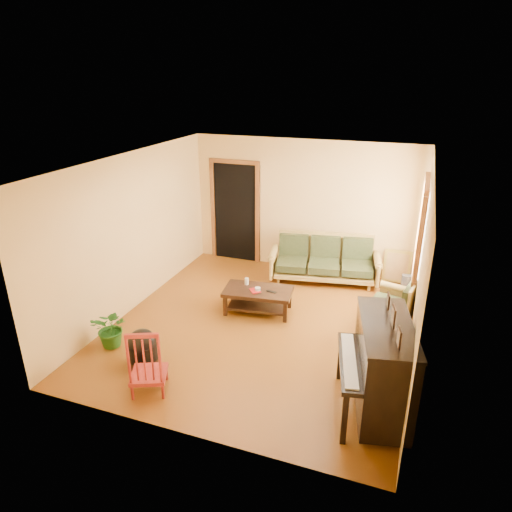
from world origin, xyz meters
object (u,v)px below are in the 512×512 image
at_px(red_chair, 147,359).
at_px(armchair, 391,302).
at_px(piano, 382,370).
at_px(coffee_table, 258,301).
at_px(sofa, 324,260).
at_px(potted_plant, 112,328).
at_px(footstool, 143,352).
at_px(ceramic_crock, 406,281).

bearing_deg(red_chair, armchair, 21.36).
xyz_separation_m(armchair, piano, (0.05, -2.11, 0.18)).
bearing_deg(coffee_table, sofa, 63.72).
height_order(armchair, potted_plant, armchair).
height_order(footstool, red_chair, red_chair).
height_order(coffee_table, red_chair, red_chair).
xyz_separation_m(armchair, red_chair, (-2.72, -2.70, 0.06)).
height_order(sofa, armchair, sofa).
relative_size(armchair, ceramic_crock, 3.60).
bearing_deg(potted_plant, armchair, 28.12).
bearing_deg(piano, red_chair, 179.66).
bearing_deg(ceramic_crock, sofa, -168.98).
bearing_deg(footstool, coffee_table, 63.81).
xyz_separation_m(sofa, potted_plant, (-2.43, -3.28, -0.14)).
distance_m(sofa, footstool, 3.96).
bearing_deg(coffee_table, red_chair, -104.22).
relative_size(red_chair, potted_plant, 1.56).
xyz_separation_m(coffee_table, footstool, (-0.97, -1.97, 0.00)).
bearing_deg(piano, ceramic_crock, 75.65).
distance_m(sofa, piano, 3.65).
bearing_deg(coffee_table, ceramic_crock, 39.22).
distance_m(coffee_table, potted_plant, 2.37).
height_order(sofa, piano, piano).
distance_m(sofa, potted_plant, 4.09).
xyz_separation_m(ceramic_crock, potted_plant, (-3.95, -3.58, 0.18)).
xyz_separation_m(piano, ceramic_crock, (0.13, 3.67, -0.48)).
bearing_deg(armchair, coffee_table, -159.11).
distance_m(footstool, potted_plant, 0.74).
bearing_deg(piano, potted_plant, 166.27).
relative_size(coffee_table, piano, 0.84).
relative_size(footstool, red_chair, 0.46).
height_order(piano, red_chair, piano).
relative_size(armchair, potted_plant, 1.37).
relative_size(footstool, ceramic_crock, 1.91).
height_order(sofa, potted_plant, sofa).
distance_m(coffee_table, ceramic_crock, 2.96).
distance_m(armchair, footstool, 3.84).
distance_m(sofa, ceramic_crock, 1.58).
bearing_deg(potted_plant, coffee_table, 45.86).
bearing_deg(armchair, red_chair, -122.73).
distance_m(footstool, red_chair, 0.61).
bearing_deg(potted_plant, sofa, 53.45).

